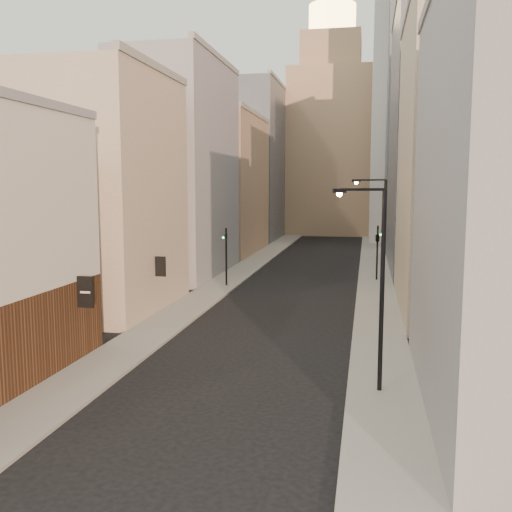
{
  "coord_description": "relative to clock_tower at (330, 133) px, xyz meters",
  "views": [
    {
      "loc": [
        5.66,
        -10.37,
        8.63
      ],
      "look_at": [
        -0.15,
        19.41,
        4.82
      ],
      "focal_mm": 40.0,
      "sensor_mm": 36.0,
      "label": 1
    }
  ],
  "objects": [
    {
      "name": "left_bldg_tan",
      "position": [
        -11.0,
        -32.0,
        -9.13
      ],
      "size": [
        8.0,
        18.0,
        17.0
      ],
      "primitive_type": "cube",
      "color": "tan",
      "rests_on": "ground"
    },
    {
      "name": "sidewalk_left",
      "position": [
        -5.5,
        -37.0,
        -17.56
      ],
      "size": [
        3.0,
        140.0,
        0.15
      ],
      "primitive_type": "cube",
      "color": "gray",
      "rests_on": "ground"
    },
    {
      "name": "left_bldg_beige",
      "position": [
        -11.0,
        -66.0,
        -9.63
      ],
      "size": [
        8.0,
        12.0,
        16.0
      ],
      "primitive_type": "cube",
      "color": "tan",
      "rests_on": "ground"
    },
    {
      "name": "left_bldg_wingrid",
      "position": [
        -11.0,
        -12.0,
        -5.63
      ],
      "size": [
        8.0,
        20.0,
        24.0
      ],
      "primitive_type": "cube",
      "color": "gray",
      "rests_on": "ground"
    },
    {
      "name": "traffic_light_left",
      "position": [
        -4.93,
        -56.08,
        -14.04
      ],
      "size": [
        0.61,
        0.56,
        5.0
      ],
      "rotation": [
        0.0,
        0.0,
        2.71
      ],
      "color": "black",
      "rests_on": "ground"
    },
    {
      "name": "traffic_light_right",
      "position": [
        7.62,
        -50.77,
        -13.78
      ],
      "size": [
        0.65,
        0.64,
        5.0
      ],
      "rotation": [
        0.0,
        0.0,
        3.08
      ],
      "color": "black",
      "rests_on": "ground"
    },
    {
      "name": "white_tower",
      "position": [
        11.0,
        -14.0,
        0.97
      ],
      "size": [
        8.0,
        8.0,
        41.5
      ],
      "color": "silver",
      "rests_on": "ground"
    },
    {
      "name": "streetlamp_near",
      "position": [
        7.12,
        -79.09,
        -12.78
      ],
      "size": [
        2.14,
        0.91,
        8.5
      ],
      "rotation": [
        0.0,
        0.0,
        0.35
      ],
      "color": "black",
      "rests_on": "ground"
    },
    {
      "name": "left_bldg_grey",
      "position": [
        -11.0,
        -50.0,
        -7.63
      ],
      "size": [
        8.0,
        16.0,
        20.0
      ],
      "primitive_type": "cube",
      "color": "gray",
      "rests_on": "ground"
    },
    {
      "name": "sidewalk_right",
      "position": [
        7.5,
        -37.0,
        -17.56
      ],
      "size": [
        3.0,
        140.0,
        0.15
      ],
      "primitive_type": "cube",
      "color": "gray",
      "rests_on": "ground"
    },
    {
      "name": "clock_tower",
      "position": [
        0.0,
        0.0,
        0.0
      ],
      "size": [
        14.0,
        14.0,
        44.9
      ],
      "color": "tan",
      "rests_on": "ground"
    },
    {
      "name": "highrise",
      "position": [
        19.0,
        -14.0,
        8.02
      ],
      "size": [
        21.0,
        23.0,
        51.2
      ],
      "color": "gray",
      "rests_on": "ground"
    },
    {
      "name": "right_bldg_wingrid",
      "position": [
        13.0,
        -42.0,
        -4.63
      ],
      "size": [
        8.0,
        20.0,
        26.0
      ],
      "primitive_type": "cube",
      "color": "gray",
      "rests_on": "ground"
    },
    {
      "name": "streetlamp_mid",
      "position": [
        7.57,
        -64.08,
        -12.5
      ],
      "size": [
        2.29,
        0.86,
        9.0
      ],
      "rotation": [
        0.0,
        0.0,
        -0.3
      ],
      "color": "black",
      "rests_on": "ground"
    },
    {
      "name": "right_bldg_beige",
      "position": [
        13.0,
        -62.0,
        -7.63
      ],
      "size": [
        8.0,
        16.0,
        20.0
      ],
      "primitive_type": "cube",
      "color": "tan",
      "rests_on": "ground"
    }
  ]
}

